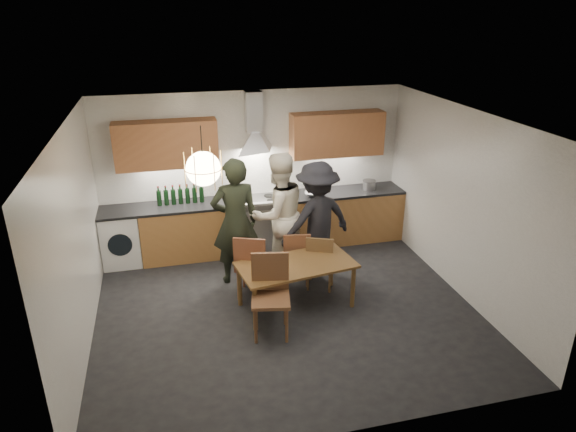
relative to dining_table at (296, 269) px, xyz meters
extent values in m
plane|color=black|center=(-0.15, -0.05, -0.57)|extent=(5.00, 5.00, 0.00)
cube|color=white|center=(-0.15, 2.20, 0.73)|extent=(5.00, 0.02, 2.60)
cube|color=white|center=(-0.15, -2.30, 0.73)|extent=(5.00, 0.02, 2.60)
cube|color=white|center=(-2.65, -0.05, 0.73)|extent=(0.02, 4.50, 2.60)
cube|color=white|center=(2.35, -0.05, 0.73)|extent=(0.02, 4.50, 2.60)
cube|color=silver|center=(-0.15, -0.05, 2.03)|extent=(5.00, 4.50, 0.02)
cube|color=tan|center=(-1.33, 1.90, -0.14)|extent=(1.45, 0.60, 0.86)
cube|color=tan|center=(1.32, 1.90, -0.14)|extent=(2.05, 0.60, 0.86)
cube|color=white|center=(-2.35, 1.90, -0.15)|extent=(0.58, 0.58, 0.85)
cube|color=black|center=(-1.63, 1.90, 0.31)|extent=(2.05, 0.62, 0.04)
cube|color=black|center=(1.32, 1.90, 0.31)|extent=(2.05, 0.62, 0.04)
cube|color=silver|center=(-0.15, 1.90, -0.17)|extent=(0.90, 0.60, 0.80)
cube|color=black|center=(-0.15, 1.61, -0.19)|extent=(0.78, 0.02, 0.42)
cube|color=slate|center=(-0.15, 1.90, 0.27)|extent=(0.90, 0.60, 0.08)
cube|color=silver|center=(-0.15, 1.64, 0.33)|extent=(0.90, 0.08, 0.04)
cube|color=#C57C4B|center=(-1.53, 2.02, 1.29)|extent=(1.55, 0.35, 0.72)
cube|color=#C57C4B|center=(1.22, 2.02, 1.29)|extent=(1.55, 0.35, 0.72)
cube|color=silver|center=(-0.15, 2.07, 1.72)|extent=(0.26, 0.22, 0.62)
cylinder|color=black|center=(-1.15, -0.15, 1.78)|extent=(0.01, 0.01, 0.50)
sphere|color=#FFE0A5|center=(-1.15, -0.15, 1.53)|extent=(0.40, 0.40, 0.40)
torus|color=gold|center=(-1.15, -0.15, 1.53)|extent=(0.43, 0.43, 0.01)
cube|color=brown|center=(0.00, 0.00, 0.06)|extent=(1.64, 1.00, 0.03)
cylinder|color=brown|center=(-0.64, -0.42, -0.27)|extent=(0.06, 0.06, 0.61)
cylinder|color=brown|center=(-0.74, 0.20, -0.27)|extent=(0.06, 0.06, 0.61)
cylinder|color=brown|center=(0.74, -0.20, -0.27)|extent=(0.06, 0.06, 0.61)
cylinder|color=brown|center=(0.64, 0.42, -0.27)|extent=(0.06, 0.06, 0.61)
cube|color=brown|center=(-0.51, 0.44, -0.11)|extent=(0.57, 0.57, 0.04)
cube|color=brown|center=(-0.58, 0.26, 0.15)|extent=(0.42, 0.20, 0.48)
cylinder|color=brown|center=(-0.28, 0.54, -0.35)|extent=(0.04, 0.04, 0.45)
cylinder|color=brown|center=(-0.41, 0.21, -0.35)|extent=(0.04, 0.04, 0.45)
cylinder|color=brown|center=(-0.61, 0.67, -0.35)|extent=(0.04, 0.04, 0.45)
cylinder|color=brown|center=(-0.74, 0.34, -0.35)|extent=(0.04, 0.04, 0.45)
cube|color=brown|center=(0.16, 0.64, -0.16)|extent=(0.44, 0.44, 0.04)
cube|color=brown|center=(0.13, 0.47, 0.07)|extent=(0.38, 0.10, 0.42)
cylinder|color=brown|center=(0.34, 0.76, -0.38)|extent=(0.03, 0.03, 0.39)
cylinder|color=brown|center=(0.29, 0.46, -0.38)|extent=(0.03, 0.03, 0.39)
cylinder|color=brown|center=(0.03, 0.81, -0.38)|extent=(0.03, 0.03, 0.39)
cylinder|color=brown|center=(-0.02, 0.51, -0.38)|extent=(0.03, 0.03, 0.39)
cube|color=brown|center=(0.48, 0.43, -0.16)|extent=(0.51, 0.51, 0.04)
cube|color=brown|center=(0.41, 0.27, 0.07)|extent=(0.37, 0.19, 0.42)
cylinder|color=brown|center=(0.68, 0.51, -0.38)|extent=(0.03, 0.03, 0.39)
cylinder|color=brown|center=(0.56, 0.23, -0.38)|extent=(0.03, 0.03, 0.39)
cylinder|color=brown|center=(0.40, 0.64, -0.38)|extent=(0.03, 0.03, 0.39)
cylinder|color=brown|center=(0.27, 0.35, -0.38)|extent=(0.03, 0.03, 0.39)
cube|color=brown|center=(-0.47, -0.54, -0.08)|extent=(0.55, 0.55, 0.04)
cube|color=brown|center=(-0.43, -0.34, 0.20)|extent=(0.46, 0.13, 0.51)
cylinder|color=brown|center=(-0.69, -0.69, -0.34)|extent=(0.04, 0.04, 0.48)
cylinder|color=brown|center=(-0.62, -0.32, -0.34)|extent=(0.04, 0.04, 0.48)
cylinder|color=brown|center=(-0.32, -0.76, -0.34)|extent=(0.04, 0.04, 0.48)
cylinder|color=brown|center=(-0.25, -0.39, -0.34)|extent=(0.04, 0.04, 0.48)
imported|color=black|center=(-0.67, 0.91, 0.37)|extent=(0.71, 0.48, 1.90)
imported|color=white|center=(-0.01, 1.03, 0.37)|extent=(1.10, 0.98, 1.89)
imported|color=black|center=(0.54, 0.86, 0.31)|extent=(1.27, 0.94, 1.77)
imported|color=silver|center=(0.77, 1.79, 0.36)|extent=(0.38, 0.38, 0.07)
cylinder|color=#A8A8AB|center=(1.79, 1.87, 0.40)|extent=(0.25, 0.25, 0.15)
camera|label=1|loc=(-1.57, -5.84, 3.28)|focal=32.00mm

